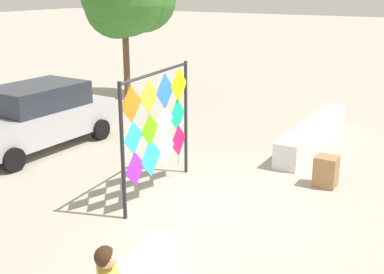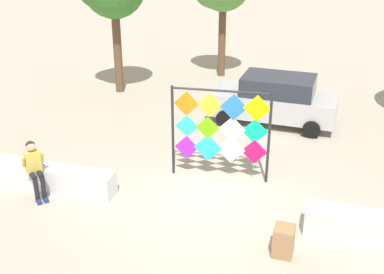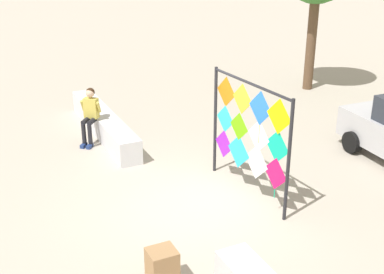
{
  "view_description": "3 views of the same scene",
  "coord_description": "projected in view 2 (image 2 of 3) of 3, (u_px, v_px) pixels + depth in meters",
  "views": [
    {
      "loc": [
        -7.51,
        -3.76,
        3.98
      ],
      "look_at": [
        -0.64,
        0.22,
        1.5
      ],
      "focal_mm": 45.67,
      "sensor_mm": 36.0,
      "label": 1
    },
    {
      "loc": [
        2.46,
        -9.73,
        6.28
      ],
      "look_at": [
        -0.47,
        0.22,
        1.6
      ],
      "focal_mm": 45.38,
      "sensor_mm": 36.0,
      "label": 2
    },
    {
      "loc": [
        8.27,
        -3.99,
        5.4
      ],
      "look_at": [
        -0.18,
        0.11,
        1.46
      ],
      "focal_mm": 48.82,
      "sensor_mm": 36.0,
      "label": 3
    }
  ],
  "objects": [
    {
      "name": "ground",
      "position": [
        208.0,
        203.0,
        11.73
      ],
      "size": [
        120.0,
        120.0,
        0.0
      ],
      "primitive_type": "plane",
      "color": "#ADA393"
    },
    {
      "name": "parked_car",
      "position": [
        274.0,
        99.0,
        16.09
      ],
      "size": [
        4.21,
        2.13,
        1.6
      ],
      "color": "#B7B7BC",
      "rests_on": "ground"
    },
    {
      "name": "kite_display_rack",
      "position": [
        221.0,
        127.0,
        12.3
      ],
      "size": [
        2.54,
        0.28,
        2.47
      ],
      "color": "#232328",
      "rests_on": "ground"
    },
    {
      "name": "plaza_ledge_left",
      "position": [
        33.0,
        175.0,
        12.39
      ],
      "size": [
        4.43,
        0.55,
        0.62
      ],
      "primitive_type": "cube",
      "color": "silver",
      "rests_on": "ground"
    },
    {
      "name": "cardboard_box_large",
      "position": [
        284.0,
        241.0,
        9.82
      ],
      "size": [
        0.42,
        0.45,
        0.64
      ],
      "primitive_type": "cube",
      "rotation": [
        0.0,
        0.0,
        -0.01
      ],
      "color": "#9E754C",
      "rests_on": "ground"
    },
    {
      "name": "seated_vendor",
      "position": [
        34.0,
        166.0,
        11.66
      ],
      "size": [
        0.7,
        0.69,
        1.46
      ],
      "color": "black",
      "rests_on": "ground"
    }
  ]
}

